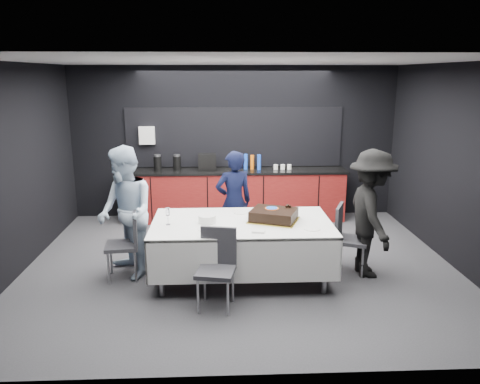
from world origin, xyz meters
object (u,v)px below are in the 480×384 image
(champagne_flute, at_px, (168,213))
(person_center, at_px, (234,202))
(cake_assembly, at_px, (274,215))
(party_table, at_px, (242,232))
(chair_left, at_px, (128,239))
(person_left, at_px, (126,213))
(chair_right, at_px, (347,234))
(person_right, at_px, (371,214))
(chair_near, at_px, (217,262))
(plate_stack, at_px, (207,219))

(champagne_flute, xyz_separation_m, person_center, (0.87, 1.07, -0.16))
(cake_assembly, bearing_deg, party_table, -176.97)
(chair_left, relative_size, person_left, 0.53)
(chair_right, distance_m, person_right, 0.44)
(champagne_flute, xyz_separation_m, person_right, (2.65, 0.12, -0.09))
(cake_assembly, distance_m, person_center, 1.08)
(cake_assembly, xyz_separation_m, champagne_flute, (-1.36, -0.11, 0.08))
(champagne_flute, bearing_deg, chair_near, -47.11)
(chair_near, distance_m, person_left, 1.53)
(cake_assembly, xyz_separation_m, person_left, (-1.94, 0.13, 0.02))
(chair_near, bearing_deg, person_left, 143.09)
(party_table, height_order, champagne_flute, champagne_flute)
(plate_stack, relative_size, chair_right, 0.25)
(person_left, bearing_deg, champagne_flute, 37.06)
(party_table, distance_m, person_right, 1.72)
(cake_assembly, bearing_deg, plate_stack, -176.94)
(plate_stack, bearing_deg, person_right, 1.60)
(chair_left, height_order, person_right, person_right)
(plate_stack, xyz_separation_m, chair_right, (1.88, 0.19, -0.30))
(plate_stack, distance_m, chair_left, 1.09)
(champagne_flute, xyz_separation_m, chair_right, (2.38, 0.25, -0.40))
(cake_assembly, bearing_deg, chair_near, -133.82)
(chair_left, bearing_deg, person_right, -0.65)
(champagne_flute, bearing_deg, cake_assembly, 4.45)
(party_table, xyz_separation_m, plate_stack, (-0.45, -0.02, 0.19))
(champagne_flute, distance_m, chair_left, 0.70)
(chair_left, distance_m, person_right, 3.22)
(plate_stack, height_order, chair_near, chair_near)
(chair_near, relative_size, person_left, 0.53)
(person_center, height_order, person_left, person_left)
(chair_left, distance_m, chair_near, 1.43)
(champagne_flute, bearing_deg, chair_right, 5.93)
(chair_right, xyz_separation_m, chair_near, (-1.76, -0.91, 0.00))
(chair_right, height_order, person_center, person_center)
(person_right, bearing_deg, person_center, 61.85)
(person_center, xyz_separation_m, person_right, (1.78, -0.95, 0.08))
(cake_assembly, xyz_separation_m, plate_stack, (-0.87, -0.05, -0.02))
(champagne_flute, height_order, person_right, person_right)
(champagne_flute, bearing_deg, plate_stack, 6.88)
(plate_stack, distance_m, champagne_flute, 0.51)
(champagne_flute, xyz_separation_m, person_left, (-0.58, 0.23, -0.06))
(chair_near, height_order, person_right, person_right)
(person_left, bearing_deg, cake_assembly, 55.23)
(chair_right, bearing_deg, cake_assembly, -172.10)
(cake_assembly, bearing_deg, champagne_flute, -175.55)
(champagne_flute, height_order, chair_right, champagne_flute)
(party_table, height_order, plate_stack, plate_stack)
(party_table, relative_size, cake_assembly, 3.12)
(party_table, bearing_deg, person_left, 174.43)
(champagne_flute, height_order, chair_near, champagne_flute)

